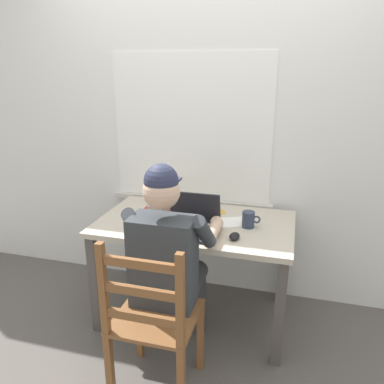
{
  "coord_description": "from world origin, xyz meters",
  "views": [
    {
      "loc": [
        0.6,
        -2.24,
        1.69
      ],
      "look_at": [
        -0.01,
        -0.05,
        0.94
      ],
      "focal_mm": 35.45,
      "sensor_mm": 36.0,
      "label": 1
    }
  ],
  "objects": [
    {
      "name": "laptop",
      "position": [
        0.02,
        -0.15,
        0.78
      ],
      "size": [
        0.33,
        0.29,
        0.23
      ],
      "color": "#232328",
      "rests_on": "desk"
    },
    {
      "name": "coffee_mug_white",
      "position": [
        -0.07,
        0.09,
        0.78
      ],
      "size": [
        0.12,
        0.09,
        0.1
      ],
      "color": "beige",
      "rests_on": "desk"
    },
    {
      "name": "landscape_photo_print",
      "position": [
        0.1,
        0.2,
        0.73
      ],
      "size": [
        0.15,
        0.13,
        0.0
      ],
      "primitive_type": "cube",
      "rotation": [
        0.0,
        0.0,
        0.38
      ],
      "color": "gold",
      "rests_on": "desk"
    },
    {
      "name": "coffee_mug_dark",
      "position": [
        0.35,
        -0.0,
        0.78
      ],
      "size": [
        0.12,
        0.08,
        0.1
      ],
      "color": "#2D384C",
      "rests_on": "desk"
    },
    {
      "name": "ground_plane",
      "position": [
        0.0,
        0.0,
        0.0
      ],
      "size": [
        8.0,
        8.0,
        0.0
      ],
      "primitive_type": "plane",
      "color": "#56514C"
    },
    {
      "name": "paper_pile_near_laptop",
      "position": [
        0.26,
        0.05,
        0.73
      ],
      "size": [
        0.28,
        0.24,
        0.01
      ],
      "primitive_type": "cube",
      "rotation": [
        0.0,
        0.0,
        0.44
      ],
      "color": "white",
      "rests_on": "desk"
    },
    {
      "name": "back_wall",
      "position": [
        -0.0,
        0.45,
        1.3
      ],
      "size": [
        6.0,
        0.08,
        2.6
      ],
      "color": "silver",
      "rests_on": "ground"
    },
    {
      "name": "book_stack_main",
      "position": [
        -0.27,
        0.02,
        0.76
      ],
      "size": [
        0.2,
        0.16,
        0.09
      ],
      "color": "white",
      "rests_on": "desk"
    },
    {
      "name": "seated_person",
      "position": [
        -0.03,
        -0.45,
        0.69
      ],
      "size": [
        0.5,
        0.6,
        1.25
      ],
      "color": "#33383D",
      "rests_on": "ground"
    },
    {
      "name": "wooden_chair",
      "position": [
        -0.03,
        -0.73,
        0.46
      ],
      "size": [
        0.42,
        0.42,
        0.94
      ],
      "color": "brown",
      "rests_on": "ground"
    },
    {
      "name": "desk",
      "position": [
        0.0,
        0.0,
        0.62
      ],
      "size": [
        1.28,
        0.75,
        0.72
      ],
      "color": "#BCB29E",
      "rests_on": "ground"
    },
    {
      "name": "computer_mouse",
      "position": [
        0.3,
        -0.2,
        0.74
      ],
      "size": [
        0.06,
        0.1,
        0.03
      ],
      "primitive_type": "ellipsoid",
      "color": "black",
      "rests_on": "desk"
    }
  ]
}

